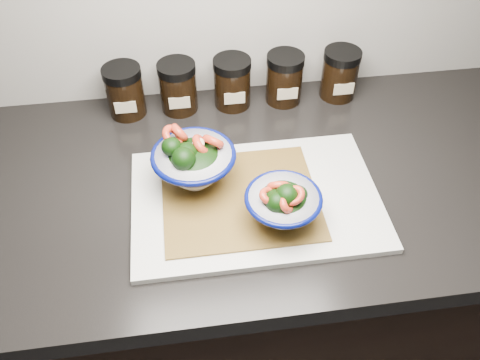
{
  "coord_description": "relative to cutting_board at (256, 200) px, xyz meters",
  "views": [
    {
      "loc": [
        -0.18,
        0.77,
        1.59
      ],
      "look_at": [
        -0.1,
        1.39,
        0.96
      ],
      "focal_mm": 38.0,
      "sensor_mm": 36.0,
      "label": 1
    }
  ],
  "objects": [
    {
      "name": "spice_jar_d",
      "position": [
        0.11,
        0.3,
        0.05
      ],
      "size": [
        0.08,
        0.08,
        0.11
      ],
      "color": "black",
      "rests_on": "countertop"
    },
    {
      "name": "spice_jar_e",
      "position": [
        0.24,
        0.3,
        0.05
      ],
      "size": [
        0.08,
        0.08,
        0.11
      ],
      "color": "black",
      "rests_on": "countertop"
    },
    {
      "name": "bowl_right",
      "position": [
        0.03,
        -0.06,
        0.05
      ],
      "size": [
        0.13,
        0.13,
        0.1
      ],
      "rotation": [
        0.0,
        0.0,
        0.27
      ],
      "color": "white",
      "rests_on": "bamboo_mat"
    },
    {
      "name": "bowl_left",
      "position": [
        -0.11,
        0.05,
        0.06
      ],
      "size": [
        0.15,
        0.15,
        0.12
      ],
      "rotation": [
        0.0,
        0.0,
        0.08
      ],
      "color": "white",
      "rests_on": "bamboo_mat"
    },
    {
      "name": "spice_jar_c",
      "position": [
        -0.0,
        0.3,
        0.05
      ],
      "size": [
        0.08,
        0.08,
        0.11
      ],
      "color": "black",
      "rests_on": "countertop"
    },
    {
      "name": "countertop",
      "position": [
        0.07,
        0.06,
        -0.03
      ],
      "size": [
        3.5,
        0.6,
        0.04
      ],
      "primitive_type": "cube",
      "color": "black",
      "rests_on": "cabinet"
    },
    {
      "name": "cabinet",
      "position": [
        0.07,
        0.06,
        -0.48
      ],
      "size": [
        3.43,
        0.58,
        0.86
      ],
      "primitive_type": "cube",
      "color": "black",
      "rests_on": "ground"
    },
    {
      "name": "bamboo_mat",
      "position": [
        -0.03,
        0.0,
        0.01
      ],
      "size": [
        0.28,
        0.24,
        0.0
      ],
      "primitive_type": "cube",
      "color": "olive",
      "rests_on": "cutting_board"
    },
    {
      "name": "spice_jar_a",
      "position": [
        -0.24,
        0.3,
        0.05
      ],
      "size": [
        0.08,
        0.08,
        0.11
      ],
      "color": "black",
      "rests_on": "countertop"
    },
    {
      "name": "spice_jar_b",
      "position": [
        -0.12,
        0.3,
        0.05
      ],
      "size": [
        0.08,
        0.08,
        0.11
      ],
      "color": "black",
      "rests_on": "countertop"
    },
    {
      "name": "cutting_board",
      "position": [
        0.0,
        0.0,
        0.0
      ],
      "size": [
        0.45,
        0.3,
        0.01
      ],
      "primitive_type": "cube",
      "color": "silver",
      "rests_on": "countertop"
    }
  ]
}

